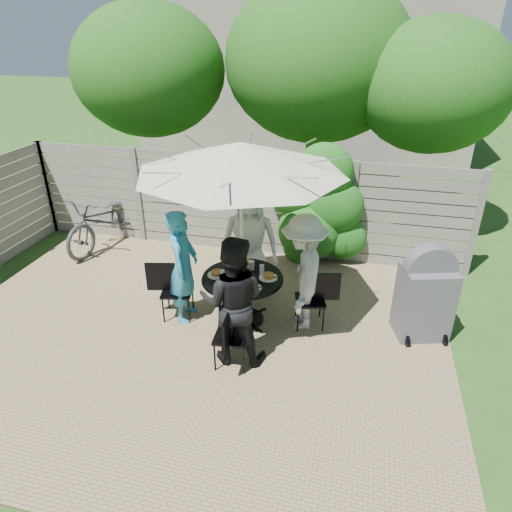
% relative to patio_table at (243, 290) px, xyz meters
% --- Properties ---
extents(backyard_envelope, '(60.00, 60.00, 5.00)m').
position_rel_patio_table_xyz_m(backyard_envelope, '(-0.56, 9.51, 2.10)').
color(backyard_envelope, '#254816').
rests_on(backyard_envelope, ground).
extents(patio_table, '(1.25, 1.25, 0.73)m').
position_rel_patio_table_xyz_m(patio_table, '(0.00, 0.00, 0.00)').
color(patio_table, black).
rests_on(patio_table, ground).
extents(umbrella, '(2.98, 2.98, 2.59)m').
position_rel_patio_table_xyz_m(umbrella, '(0.00, 0.00, 1.89)').
color(umbrella, silver).
rests_on(umbrella, ground).
extents(chair_back, '(0.49, 0.65, 0.85)m').
position_rel_patio_table_xyz_m(chair_back, '(-0.12, 0.96, -0.25)').
color(chair_back, black).
rests_on(chair_back, ground).
extents(person_back, '(0.94, 0.68, 1.80)m').
position_rel_patio_table_xyz_m(person_back, '(-0.10, 0.82, 0.39)').
color(person_back, silver).
rests_on(person_back, ground).
extents(chair_left, '(0.67, 0.51, 0.88)m').
position_rel_patio_table_xyz_m(chair_left, '(-0.96, -0.12, -0.24)').
color(chair_left, black).
rests_on(chair_left, ground).
extents(person_left, '(0.47, 0.65, 1.67)m').
position_rel_patio_table_xyz_m(person_left, '(-0.82, -0.10, 0.33)').
color(person_left, teal).
rests_on(person_left, ground).
extents(chair_front, '(0.45, 0.65, 0.88)m').
position_rel_patio_table_xyz_m(chair_front, '(0.12, -0.96, -0.25)').
color(chair_front, black).
rests_on(chair_front, ground).
extents(person_front, '(0.90, 0.74, 1.71)m').
position_rel_patio_table_xyz_m(person_front, '(0.10, -0.82, 0.34)').
color(person_front, black).
rests_on(person_front, ground).
extents(chair_right, '(0.64, 0.49, 0.84)m').
position_rel_patio_table_xyz_m(chair_right, '(0.96, 0.12, -0.26)').
color(chair_right, black).
rests_on(chair_right, ground).
extents(person_right, '(0.75, 1.15, 1.68)m').
position_rel_patio_table_xyz_m(person_right, '(0.82, 0.10, 0.33)').
color(person_right, beige).
rests_on(person_right, ground).
extents(plate_back, '(0.26, 0.26, 0.06)m').
position_rel_patio_table_xyz_m(plate_back, '(-0.04, 0.36, 0.25)').
color(plate_back, white).
rests_on(plate_back, patio_table).
extents(plate_left, '(0.26, 0.26, 0.06)m').
position_rel_patio_table_xyz_m(plate_left, '(-0.36, -0.04, 0.25)').
color(plate_left, white).
rests_on(plate_left, patio_table).
extents(plate_front, '(0.26, 0.26, 0.06)m').
position_rel_patio_table_xyz_m(plate_front, '(0.04, -0.36, 0.25)').
color(plate_front, white).
rests_on(plate_front, patio_table).
extents(plate_right, '(0.26, 0.26, 0.06)m').
position_rel_patio_table_xyz_m(plate_right, '(0.36, 0.04, 0.25)').
color(plate_right, white).
rests_on(plate_right, patio_table).
extents(plate_extra, '(0.24, 0.24, 0.06)m').
position_rel_patio_table_xyz_m(plate_extra, '(0.22, -0.28, 0.25)').
color(plate_extra, white).
rests_on(plate_extra, patio_table).
extents(glass_back, '(0.07, 0.07, 0.14)m').
position_rel_patio_table_xyz_m(glass_back, '(-0.14, 0.24, 0.29)').
color(glass_back, silver).
rests_on(glass_back, patio_table).
extents(glass_left, '(0.07, 0.07, 0.14)m').
position_rel_patio_table_xyz_m(glass_left, '(-0.24, -0.14, 0.29)').
color(glass_left, silver).
rests_on(glass_left, patio_table).
extents(glass_front, '(0.07, 0.07, 0.14)m').
position_rel_patio_table_xyz_m(glass_front, '(0.14, -0.24, 0.29)').
color(glass_front, silver).
rests_on(glass_front, patio_table).
extents(glass_right, '(0.07, 0.07, 0.14)m').
position_rel_patio_table_xyz_m(glass_right, '(0.24, 0.14, 0.29)').
color(glass_right, silver).
rests_on(glass_right, patio_table).
extents(syrup_jug, '(0.09, 0.09, 0.16)m').
position_rel_patio_table_xyz_m(syrup_jug, '(-0.07, 0.04, 0.30)').
color(syrup_jug, '#59280C').
rests_on(syrup_jug, patio_table).
extents(coffee_cup, '(0.08, 0.08, 0.12)m').
position_rel_patio_table_xyz_m(coffee_cup, '(0.07, 0.23, 0.28)').
color(coffee_cup, '#C6B293').
rests_on(coffee_cup, patio_table).
extents(bicycle, '(1.07, 2.13, 1.07)m').
position_rel_patio_table_xyz_m(bicycle, '(-3.18, 1.82, 0.02)').
color(bicycle, '#333338').
rests_on(bicycle, ground).
extents(bbq_grill, '(0.78, 0.68, 1.36)m').
position_rel_patio_table_xyz_m(bbq_grill, '(2.45, 0.26, 0.11)').
color(bbq_grill, '#535257').
rests_on(bbq_grill, ground).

